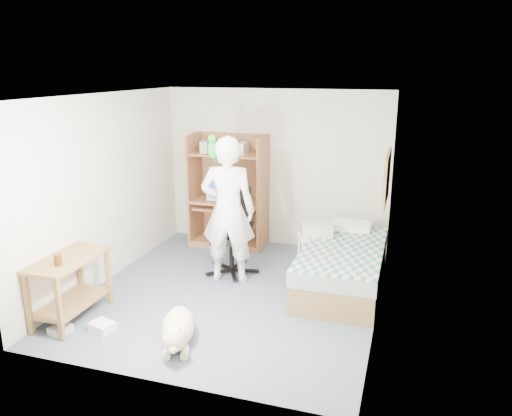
% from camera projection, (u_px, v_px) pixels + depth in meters
% --- Properties ---
extents(floor, '(4.00, 4.00, 0.00)m').
position_uv_depth(floor, '(234.00, 293.00, 6.45)').
color(floor, '#4B5766').
rests_on(floor, ground).
extents(wall_back, '(3.60, 0.02, 2.50)m').
position_uv_depth(wall_back, '(276.00, 169.00, 7.95)').
color(wall_back, beige).
rests_on(wall_back, floor).
extents(wall_right, '(0.02, 4.00, 2.50)m').
position_uv_depth(wall_right, '(384.00, 212.00, 5.59)').
color(wall_right, beige).
rests_on(wall_right, floor).
extents(wall_left, '(0.02, 4.00, 2.50)m').
position_uv_depth(wall_left, '(106.00, 189.00, 6.63)').
color(wall_left, beige).
rests_on(wall_left, floor).
extents(ceiling, '(3.60, 4.00, 0.02)m').
position_uv_depth(ceiling, '(231.00, 95.00, 5.77)').
color(ceiling, white).
rests_on(ceiling, wall_back).
extents(computer_hutch, '(1.20, 0.63, 1.80)m').
position_uv_depth(computer_hutch, '(229.00, 196.00, 8.03)').
color(computer_hutch, brown).
rests_on(computer_hutch, floor).
extents(bed, '(1.02, 2.02, 0.66)m').
position_uv_depth(bed, '(342.00, 266.00, 6.57)').
color(bed, brown).
rests_on(bed, floor).
extents(side_desk, '(0.50, 1.00, 0.75)m').
position_uv_depth(side_desk, '(70.00, 279.00, 5.67)').
color(side_desk, brown).
rests_on(side_desk, floor).
extents(corkboard, '(0.04, 0.94, 0.66)m').
position_uv_depth(corkboard, '(387.00, 178.00, 6.37)').
color(corkboard, olive).
rests_on(corkboard, wall_right).
extents(office_chair, '(0.67, 0.67, 1.19)m').
position_uv_depth(office_chair, '(232.00, 243.00, 7.04)').
color(office_chair, black).
rests_on(office_chair, floor).
extents(person, '(0.78, 0.57, 1.98)m').
position_uv_depth(person, '(228.00, 211.00, 6.58)').
color(person, white).
rests_on(person, floor).
extents(parrot, '(0.15, 0.26, 0.40)m').
position_uv_depth(parrot, '(213.00, 148.00, 6.42)').
color(parrot, '#128023').
rests_on(parrot, person).
extents(dog, '(0.57, 1.01, 0.40)m').
position_uv_depth(dog, '(178.00, 329.00, 5.23)').
color(dog, beige).
rests_on(dog, floor).
extents(printer_cart, '(0.57, 0.51, 0.55)m').
position_uv_depth(printer_cart, '(315.00, 248.00, 6.99)').
color(printer_cart, white).
rests_on(printer_cart, floor).
extents(printer, '(0.51, 0.45, 0.18)m').
position_uv_depth(printer, '(316.00, 229.00, 6.92)').
color(printer, '#B5B4B0').
rests_on(printer, printer_cart).
extents(crt_monitor, '(0.45, 0.47, 0.38)m').
position_uv_depth(crt_monitor, '(221.00, 187.00, 8.04)').
color(crt_monitor, beige).
rests_on(crt_monitor, computer_hutch).
extents(keyboard, '(0.45, 0.16, 0.03)m').
position_uv_depth(keyboard, '(229.00, 207.00, 7.91)').
color(keyboard, beige).
rests_on(keyboard, computer_hutch).
extents(pencil_cup, '(0.08, 0.08, 0.12)m').
position_uv_depth(pencil_cup, '(247.00, 198.00, 7.85)').
color(pencil_cup, gold).
rests_on(pencil_cup, computer_hutch).
extents(drink_glass, '(0.08, 0.08, 0.12)m').
position_uv_depth(drink_glass, '(58.00, 260.00, 5.37)').
color(drink_glass, '#421F0A').
rests_on(drink_glass, side_desk).
extents(floor_box_a, '(0.29, 0.26, 0.10)m').
position_uv_depth(floor_box_a, '(102.00, 327.00, 5.51)').
color(floor_box_a, white).
rests_on(floor_box_a, floor).
extents(floor_box_b, '(0.23, 0.26, 0.08)m').
position_uv_depth(floor_box_b, '(61.00, 330.00, 5.47)').
color(floor_box_b, '#B7B7B2').
rests_on(floor_box_b, floor).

